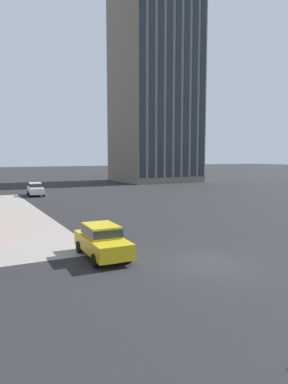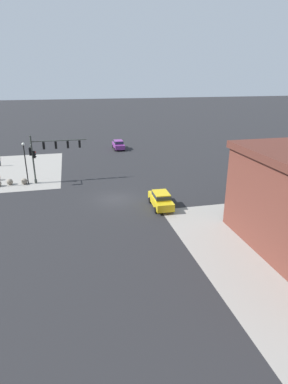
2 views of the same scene
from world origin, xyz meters
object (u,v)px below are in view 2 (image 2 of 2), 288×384
Objects in this scene: traffic_signal_main at (47,152)px; street_lamp_corner_near at (25,159)px; car_main_southbound_far at (118,144)px; bollard_sphere_curb_a at (24,181)px; car_cross_westbound at (161,199)px; bollard_sphere_curb_b at (10,182)px.

traffic_signal_main is 1.29× the size of street_lamp_corner_near.
traffic_signal_main reaches higher than car_main_southbound_far.
bollard_sphere_curb_a is 22.55m from car_main_southbound_far.
car_main_southbound_far and car_cross_westbound have the same top height.
car_main_southbound_far is at bearing -124.03° from traffic_signal_main.
street_lamp_corner_near is at bearing -37.63° from car_cross_westbound.
bollard_sphere_curb_b is 0.14× the size of street_lamp_corner_near.
car_cross_westbound is at bearing 142.37° from street_lamp_corner_near.
traffic_signal_main reaches higher than bollard_sphere_curb_a.
car_main_southbound_far reaches higher than bollard_sphere_curb_a.
bollard_sphere_curb_a is 0.17× the size of car_main_southbound_far.
bollard_sphere_curb_b is 0.17× the size of car_cross_westbound.
traffic_signal_main is at bearing -43.59° from car_cross_westbound.
street_lamp_corner_near is at bearing 171.60° from bollard_sphere_curb_b.
street_lamp_corner_near is at bearing 50.54° from car_main_southbound_far.
traffic_signal_main is 9.17× the size of bollard_sphere_curb_b.
bollard_sphere_curb_b is (1.74, -0.18, 0.00)m from bollard_sphere_curb_a.
street_lamp_corner_near reaches higher than bollard_sphere_curb_b.
car_cross_westbound is (-14.25, 10.99, -2.41)m from street_lamp_corner_near.
bollard_sphere_curb_b is at bearing 45.85° from car_main_southbound_far.
bollard_sphere_curb_b is at bearing -8.40° from street_lamp_corner_near.
bollard_sphere_curb_b is 3.72m from street_lamp_corner_near.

